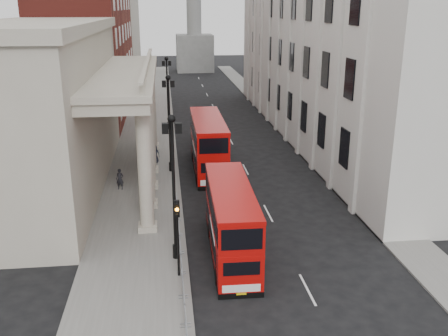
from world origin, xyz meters
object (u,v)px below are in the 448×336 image
at_px(lamp_post_south, 173,179).
at_px(bus_near, 231,220).
at_px(bus_far, 208,143).
at_px(pedestrian_c, 155,154).
at_px(lamp_post_mid, 169,117).
at_px(pedestrian_a, 120,179).
at_px(pedestrian_b, 142,162).
at_px(traffic_light, 177,224).
at_px(lamp_post_north, 167,88).

xyz_separation_m(lamp_post_south, bus_near, (3.20, 0.30, -2.75)).
height_order(bus_far, pedestrian_c, bus_far).
distance_m(lamp_post_mid, pedestrian_a, 7.05).
xyz_separation_m(bus_far, pedestrian_c, (-4.70, 2.32, -1.48)).
relative_size(bus_far, pedestrian_b, 6.74).
height_order(lamp_post_mid, bus_far, lamp_post_mid).
xyz_separation_m(lamp_post_south, traffic_light, (0.10, -2.02, -1.80)).
relative_size(traffic_light, pedestrian_a, 2.58).
distance_m(lamp_post_mid, bus_near, 16.25).
height_order(lamp_post_south, pedestrian_b, lamp_post_south).
height_order(bus_near, pedestrian_a, bus_near).
relative_size(lamp_post_north, pedestrian_c, 5.02).
distance_m(lamp_post_mid, lamp_post_north, 16.00).
bearing_deg(pedestrian_b, lamp_post_south, 65.28).
distance_m(lamp_post_south, pedestrian_b, 16.83).
xyz_separation_m(traffic_light, pedestrian_c, (-1.50, 20.64, -2.16)).
bearing_deg(pedestrian_b, lamp_post_north, -132.48).
height_order(pedestrian_a, pedestrian_b, pedestrian_a).
bearing_deg(lamp_post_mid, traffic_light, -89.68).
relative_size(lamp_post_south, pedestrian_c, 5.02).
relative_size(traffic_light, pedestrian_c, 2.59).
distance_m(lamp_post_mid, bus_far, 4.14).
relative_size(lamp_post_north, bus_far, 0.77).
height_order(lamp_post_mid, pedestrian_b, lamp_post_mid).
bearing_deg(lamp_post_mid, pedestrian_a, -133.77).
bearing_deg(bus_far, lamp_post_mid, -174.59).
relative_size(lamp_post_south, lamp_post_mid, 1.00).
xyz_separation_m(lamp_post_north, pedestrian_a, (-4.04, -20.22, -3.96)).
height_order(lamp_post_mid, pedestrian_a, lamp_post_mid).
distance_m(lamp_post_south, traffic_light, 2.71).
distance_m(traffic_light, bus_far, 18.61).
height_order(lamp_post_south, lamp_post_north, same).
xyz_separation_m(lamp_post_north, bus_near, (3.20, -31.70, -2.75)).
xyz_separation_m(traffic_light, bus_near, (3.10, 2.32, -0.95)).
bearing_deg(bus_near, lamp_post_mid, 102.75).
distance_m(bus_near, pedestrian_a, 13.62).
xyz_separation_m(lamp_post_north, pedestrian_c, (-1.40, -13.38, -3.96)).
height_order(traffic_light, bus_far, bus_far).
height_order(bus_near, bus_far, bus_far).
distance_m(bus_near, pedestrian_c, 18.92).
xyz_separation_m(lamp_post_mid, lamp_post_north, (0.00, 16.00, 0.00)).
xyz_separation_m(lamp_post_south, lamp_post_mid, (0.00, 16.00, 0.00)).
bearing_deg(traffic_light, lamp_post_north, 90.17).
bearing_deg(pedestrian_a, lamp_post_south, -56.49).
xyz_separation_m(lamp_post_south, bus_far, (3.30, 16.30, -2.48)).
height_order(traffic_light, pedestrian_b, traffic_light).
distance_m(lamp_post_north, pedestrian_b, 16.52).
xyz_separation_m(lamp_post_south, pedestrian_a, (-4.04, 11.78, -3.96)).
bearing_deg(pedestrian_a, bus_near, -43.17).
height_order(lamp_post_mid, lamp_post_north, same).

